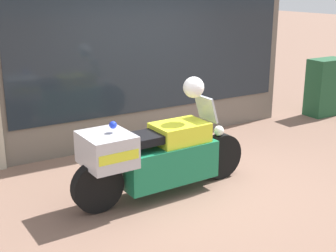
{
  "coord_description": "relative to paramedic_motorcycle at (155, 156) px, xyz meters",
  "views": [
    {
      "loc": [
        -3.38,
        -4.88,
        2.59
      ],
      "look_at": [
        -0.25,
        0.38,
        0.71
      ],
      "focal_mm": 50.0,
      "sensor_mm": 36.0,
      "label": 1
    }
  ],
  "objects": [
    {
      "name": "paramedic_motorcycle",
      "position": [
        0.0,
        0.0,
        0.0
      ],
      "size": [
        2.48,
        0.65,
        1.2
      ],
      "rotation": [
        0.0,
        0.0,
        0.04
      ],
      "color": "black",
      "rests_on": "ground"
    },
    {
      "name": "shop_building",
      "position": [
        0.34,
        2.12,
        1.54
      ],
      "size": [
        6.05,
        0.55,
        4.14
      ],
      "color": "#6B6056",
      "rests_on": "ground"
    },
    {
      "name": "utility_cabinet",
      "position": [
        4.85,
        1.57,
        0.03
      ],
      "size": [
        0.76,
        0.43,
        1.15
      ],
      "primitive_type": "cube",
      "color": "#1E4C2D",
      "rests_on": "ground"
    },
    {
      "name": "ground_plane",
      "position": [
        0.74,
        0.13,
        -0.54
      ],
      "size": [
        60.0,
        60.0,
        0.0
      ],
      "primitive_type": "plane",
      "color": "#7A5B4C"
    },
    {
      "name": "window_display",
      "position": [
        1.09,
        2.16,
        -0.05
      ],
      "size": [
        4.74,
        0.3,
        2.07
      ],
      "color": "slate",
      "rests_on": "ground"
    },
    {
      "name": "white_helmet",
      "position": [
        0.58,
        0.02,
        0.8
      ],
      "size": [
        0.27,
        0.27,
        0.27
      ],
      "primitive_type": "sphere",
      "color": "white",
      "rests_on": "paramedic_motorcycle"
    }
  ]
}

